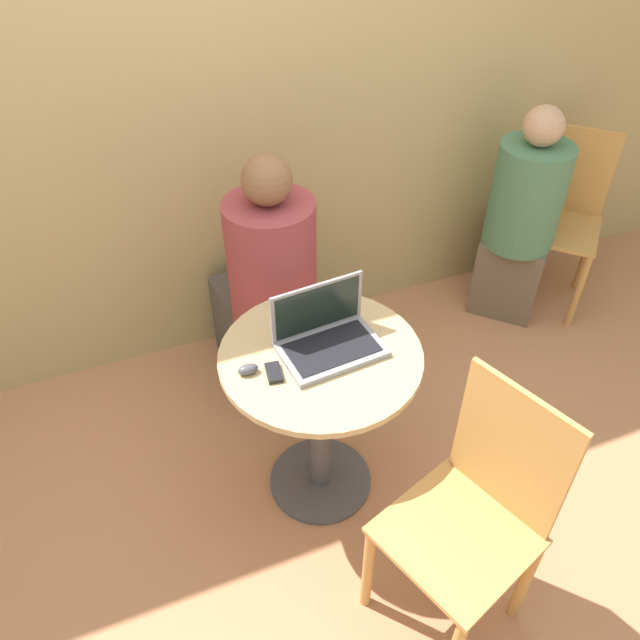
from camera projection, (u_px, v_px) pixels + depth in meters
ground_plane at (320, 481)px, 2.55m from camera, size 12.00×12.00×0.00m
back_wall at (222, 75)px, 2.44m from camera, size 7.00×0.05×2.60m
round_table at (321, 395)px, 2.21m from camera, size 0.69×0.69×0.72m
laptop at (327, 336)px, 2.08m from camera, size 0.35×0.25×0.21m
cell_phone at (274, 373)px, 2.00m from camera, size 0.06×0.09×0.02m
computer_mouse at (248, 370)px, 1.99m from camera, size 0.07×0.04×0.03m
chair_empty at (473, 516)px, 1.88m from camera, size 0.51×0.51×0.94m
person_seated at (268, 297)px, 2.69m from camera, size 0.39×0.57×1.16m
chair_background at (561, 218)px, 3.22m from camera, size 0.57×0.57×0.90m
person_background at (519, 229)px, 3.14m from camera, size 0.57×0.57×1.12m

